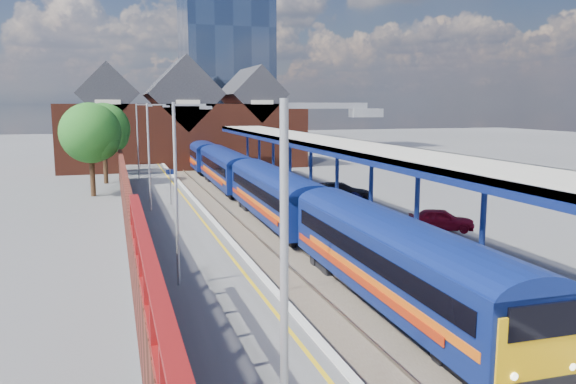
# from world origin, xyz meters

# --- Properties ---
(ground) EXTENTS (240.00, 240.00, 0.00)m
(ground) POSITION_xyz_m (0.00, 30.00, 0.00)
(ground) COLOR #5B5B5E
(ground) RESTS_ON ground
(ballast_bed) EXTENTS (6.00, 76.00, 0.06)m
(ballast_bed) POSITION_xyz_m (0.00, 20.00, 0.03)
(ballast_bed) COLOR #473D33
(ballast_bed) RESTS_ON ground
(rails) EXTENTS (4.51, 76.00, 0.14)m
(rails) POSITION_xyz_m (0.00, 20.00, 0.12)
(rails) COLOR slate
(rails) RESTS_ON ground
(left_platform) EXTENTS (5.00, 76.00, 1.00)m
(left_platform) POSITION_xyz_m (-5.50, 20.00, 0.50)
(left_platform) COLOR #565659
(left_platform) RESTS_ON ground
(right_platform) EXTENTS (6.00, 76.00, 1.00)m
(right_platform) POSITION_xyz_m (6.00, 20.00, 0.50)
(right_platform) COLOR #565659
(right_platform) RESTS_ON ground
(coping_left) EXTENTS (0.30, 76.00, 0.05)m
(coping_left) POSITION_xyz_m (-3.15, 20.00, 1.02)
(coping_left) COLOR silver
(coping_left) RESTS_ON left_platform
(coping_right) EXTENTS (0.30, 76.00, 0.05)m
(coping_right) POSITION_xyz_m (3.15, 20.00, 1.02)
(coping_right) COLOR silver
(coping_right) RESTS_ON right_platform
(yellow_line) EXTENTS (0.14, 76.00, 0.01)m
(yellow_line) POSITION_xyz_m (-3.75, 20.00, 1.01)
(yellow_line) COLOR yellow
(yellow_line) RESTS_ON left_platform
(train) EXTENTS (3.13, 65.95, 3.45)m
(train) POSITION_xyz_m (1.49, 28.44, 2.12)
(train) COLOR navy
(train) RESTS_ON ground
(canopy) EXTENTS (4.50, 52.00, 4.48)m
(canopy) POSITION_xyz_m (5.48, 21.95, 5.25)
(canopy) COLOR navy
(canopy) RESTS_ON right_platform
(lamp_post_a) EXTENTS (1.48, 0.18, 7.00)m
(lamp_post_a) POSITION_xyz_m (-6.36, -8.00, 4.99)
(lamp_post_a) COLOR #A5A8AA
(lamp_post_a) RESTS_ON left_platform
(lamp_post_b) EXTENTS (1.48, 0.18, 7.00)m
(lamp_post_b) POSITION_xyz_m (-6.36, 6.00, 4.99)
(lamp_post_b) COLOR #A5A8AA
(lamp_post_b) RESTS_ON left_platform
(lamp_post_c) EXTENTS (1.48, 0.18, 7.00)m
(lamp_post_c) POSITION_xyz_m (-6.36, 22.00, 4.99)
(lamp_post_c) COLOR #A5A8AA
(lamp_post_c) RESTS_ON left_platform
(lamp_post_d) EXTENTS (1.48, 0.18, 7.00)m
(lamp_post_d) POSITION_xyz_m (-6.36, 38.00, 4.99)
(lamp_post_d) COLOR #A5A8AA
(lamp_post_d) RESTS_ON left_platform
(platform_sign) EXTENTS (0.55, 0.08, 2.50)m
(platform_sign) POSITION_xyz_m (-5.00, 24.00, 2.69)
(platform_sign) COLOR #A5A8AA
(platform_sign) RESTS_ON left_platform
(brick_wall) EXTENTS (0.35, 50.00, 3.86)m
(brick_wall) POSITION_xyz_m (-8.10, 13.54, 2.45)
(brick_wall) COLOR #572317
(brick_wall) RESTS_ON left_platform
(station_building) EXTENTS (30.00, 12.12, 13.78)m
(station_building) POSITION_xyz_m (0.00, 58.00, 5.45)
(station_building) COLOR #572317
(station_building) RESTS_ON ground
(glass_tower) EXTENTS (14.20, 14.20, 40.30)m
(glass_tower) POSITION_xyz_m (10.00, 80.00, 20.20)
(glass_tower) COLOR #465979
(glass_tower) RESTS_ON ground
(tree_near) EXTENTS (5.20, 5.20, 8.10)m
(tree_near) POSITION_xyz_m (-10.35, 35.91, 5.35)
(tree_near) COLOR #382314
(tree_near) RESTS_ON ground
(tree_far) EXTENTS (5.20, 5.20, 8.10)m
(tree_far) POSITION_xyz_m (-9.35, 43.91, 5.35)
(tree_far) COLOR #382314
(tree_far) RESTS_ON ground
(parked_car_red) EXTENTS (3.86, 2.86, 1.22)m
(parked_car_red) POSITION_xyz_m (8.47, 11.29, 1.61)
(parked_car_red) COLOR maroon
(parked_car_red) RESTS_ON right_platform
(parked_car_dark) EXTENTS (5.01, 2.67, 1.38)m
(parked_car_dark) POSITION_xyz_m (6.79, 21.69, 1.69)
(parked_car_dark) COLOR black
(parked_car_dark) RESTS_ON right_platform
(parked_car_blue) EXTENTS (5.06, 3.89, 1.28)m
(parked_car_blue) POSITION_xyz_m (6.52, 22.24, 1.64)
(parked_car_blue) COLOR navy
(parked_car_blue) RESTS_ON right_platform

